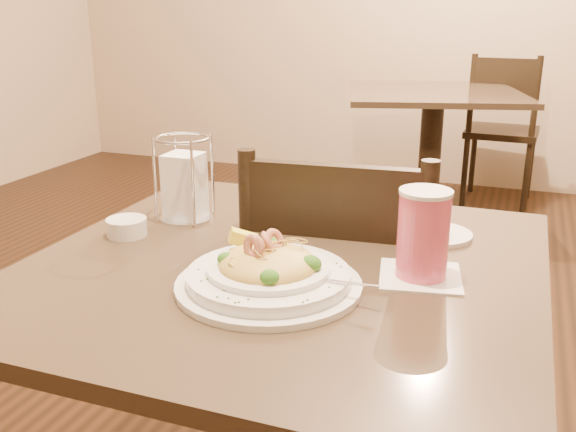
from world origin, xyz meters
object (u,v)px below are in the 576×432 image
(bread_basket, at_px, (324,203))
(butter_ramekin, at_px, (127,227))
(background_table, at_px, (431,135))
(drink_glass, at_px, (423,235))
(main_table, at_px, (284,377))
(dining_chair_near, at_px, (342,326))
(side_plate, at_px, (436,234))
(dining_chair_far, at_px, (502,126))
(pasta_bowl, at_px, (269,272))
(napkin_caddy, at_px, (185,184))

(bread_basket, xyz_separation_m, butter_ramekin, (-0.32, -0.28, -0.00))
(butter_ramekin, bearing_deg, bread_basket, 41.09)
(background_table, height_order, drink_glass, drink_glass)
(main_table, relative_size, dining_chair_near, 0.97)
(main_table, bearing_deg, side_plate, 43.53)
(dining_chair_far, distance_m, side_plate, 2.88)
(background_table, distance_m, dining_chair_far, 0.67)
(drink_glass, xyz_separation_m, butter_ramekin, (-0.59, 0.00, -0.06))
(dining_chair_far, relative_size, butter_ramekin, 11.57)
(pasta_bowl, distance_m, drink_glass, 0.27)
(dining_chair_far, height_order, side_plate, dining_chair_far)
(napkin_caddy, bearing_deg, drink_glass, -14.56)
(pasta_bowl, relative_size, bread_basket, 1.31)
(main_table, xyz_separation_m, bread_basket, (-0.02, 0.30, 0.26))
(dining_chair_near, height_order, side_plate, dining_chair_near)
(main_table, distance_m, drink_glass, 0.40)
(dining_chair_near, xyz_separation_m, side_plate, (0.20, -0.06, 0.27))
(side_plate, relative_size, butter_ramekin, 1.76)
(side_plate, bearing_deg, dining_chair_near, 164.64)
(bread_basket, height_order, side_plate, bread_basket)
(dining_chair_far, xyz_separation_m, napkin_caddy, (-0.54, -2.95, 0.34))
(butter_ramekin, bearing_deg, drink_glass, -0.36)
(dining_chair_near, bearing_deg, bread_basket, -23.32)
(napkin_caddy, xyz_separation_m, side_plate, (0.52, 0.08, -0.07))
(pasta_bowl, relative_size, drink_glass, 2.15)
(bread_basket, relative_size, side_plate, 1.83)
(main_table, height_order, pasta_bowl, pasta_bowl)
(side_plate, bearing_deg, main_table, -136.47)
(dining_chair_near, height_order, bread_basket, dining_chair_near)
(dining_chair_near, height_order, napkin_caddy, napkin_caddy)
(pasta_bowl, bearing_deg, side_plate, 57.09)
(pasta_bowl, height_order, butter_ramekin, pasta_bowl)
(dining_chair_near, bearing_deg, drink_glass, 122.43)
(dining_chair_far, bearing_deg, dining_chair_near, 88.34)
(dining_chair_far, height_order, bread_basket, dining_chair_far)
(main_table, bearing_deg, background_table, 92.01)
(background_table, height_order, dining_chair_far, dining_chair_far)
(background_table, distance_m, pasta_bowl, 2.66)
(pasta_bowl, relative_size, side_plate, 2.40)
(main_table, xyz_separation_m, dining_chair_near, (0.04, 0.28, -0.02))
(dining_chair_near, xyz_separation_m, drink_glass, (0.21, -0.27, 0.34))
(drink_glass, bearing_deg, butter_ramekin, 179.64)
(side_plate, height_order, butter_ramekin, butter_ramekin)
(background_table, relative_size, drink_glass, 6.99)
(dining_chair_far, bearing_deg, background_table, 61.56)
(bread_basket, bearing_deg, butter_ramekin, -138.91)
(butter_ramekin, bearing_deg, pasta_bowl, -20.52)
(napkin_caddy, bearing_deg, side_plate, 8.30)
(bread_basket, xyz_separation_m, napkin_caddy, (-0.26, -0.15, 0.06))
(dining_chair_near, distance_m, dining_chair_far, 2.82)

